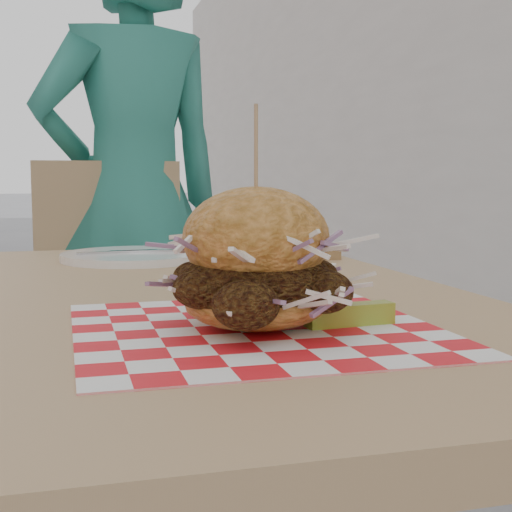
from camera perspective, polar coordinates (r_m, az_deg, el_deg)
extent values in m
imported|color=#2C7F70|center=(2.16, -9.75, 4.33)|extent=(0.69, 0.55, 1.66)
cube|color=tan|center=(0.97, -7.52, -3.98)|extent=(0.80, 1.20, 0.04)
cylinder|color=#333338|center=(1.66, 2.11, -13.02)|extent=(0.05, 0.05, 0.71)
cube|color=tan|center=(1.97, -11.18, -7.12)|extent=(0.44, 0.44, 0.04)
cube|color=tan|center=(2.12, -12.03, 0.69)|extent=(0.42, 0.06, 0.50)
cylinder|color=#333338|center=(1.85, -16.01, -15.74)|extent=(0.03, 0.03, 0.43)
cylinder|color=#333338|center=(1.90, -4.71, -14.95)|extent=(0.03, 0.03, 0.43)
cylinder|color=#333338|center=(2.19, -16.45, -12.25)|extent=(0.03, 0.03, 0.43)
cylinder|color=#333338|center=(2.23, -6.98, -11.70)|extent=(0.03, 0.03, 0.43)
cube|color=red|center=(0.73, 0.00, -5.82)|extent=(0.36, 0.36, 0.00)
ellipsoid|color=#CB8439|center=(0.72, 0.00, -3.77)|extent=(0.14, 0.14, 0.05)
ellipsoid|color=brown|center=(0.72, 0.00, -2.21)|extent=(0.16, 0.15, 0.08)
ellipsoid|color=#CB8439|center=(0.71, 0.00, 1.43)|extent=(0.15, 0.15, 0.10)
cylinder|color=tan|center=(0.71, 0.00, 7.59)|extent=(0.00, 0.00, 0.11)
cube|color=#92A730|center=(0.74, 7.51, -4.66)|extent=(0.10, 0.03, 0.02)
cylinder|color=white|center=(1.34, -9.71, -0.02)|extent=(0.27, 0.27, 0.01)
cube|color=silver|center=(1.34, -10.99, 0.33)|extent=(0.15, 0.03, 0.00)
cube|color=silver|center=(1.35, -8.45, 0.40)|extent=(0.15, 0.03, 0.00)
cube|color=olive|center=(1.37, 2.99, 0.38)|extent=(0.15, 0.12, 0.02)
ellipsoid|color=#1D4513|center=(1.36, 2.99, 1.54)|extent=(0.09, 0.09, 0.03)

